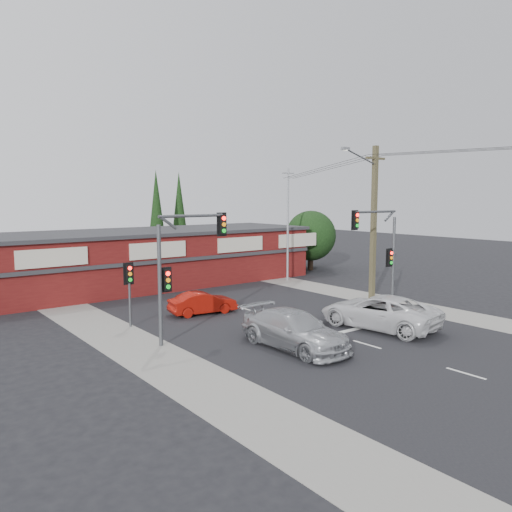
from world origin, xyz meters
TOP-DOWN VIEW (x-y plane):
  - ground at (0.00, 0.00)m, footprint 120.00×120.00m
  - road_strip at (0.00, 5.00)m, footprint 14.00×70.00m
  - verge_left at (-8.50, 5.00)m, footprint 3.00×70.00m
  - verge_right at (8.50, 5.00)m, footprint 3.00×70.00m
  - stop_line at (3.50, -1.50)m, footprint 6.50×0.35m
  - white_suv at (2.81, -2.06)m, footprint 3.76×6.54m
  - silver_suv at (-2.94, -1.94)m, footprint 2.43×5.74m
  - red_sedan at (-2.66, 6.21)m, footprint 4.05×1.91m
  - lane_dashes at (0.00, 1.17)m, footprint 0.12×39.94m
  - shop_building at (-0.99, 16.99)m, footprint 27.30×8.40m
  - tree_cluster at (14.69, 15.44)m, footprint 5.90×5.10m
  - conifer_near at (3.50, 24.00)m, footprint 1.80×1.80m
  - conifer_far at (7.00, 26.00)m, footprint 1.80×1.80m
  - traffic_mast_left at (-6.43, 2.00)m, footprint 3.77×0.27m
  - traffic_mast_right at (6.86, 1.00)m, footprint 3.96×0.27m
  - pedestal_signal at (-7.20, 6.01)m, footprint 0.55×0.27m
  - utility_pole at (8.36, 2.99)m, footprint 4.38×0.59m
  - steel_pole at (9.00, 12.00)m, footprint 1.20×0.16m
  - power_lines at (8.47, -2.47)m, footprint 2.01×29.00m

SIDE VIEW (x-z plane):
  - ground at x=0.00m, z-range 0.00..0.00m
  - road_strip at x=0.00m, z-range 0.00..0.01m
  - verge_left at x=-8.50m, z-range 0.00..0.02m
  - verge_right at x=8.50m, z-range 0.00..0.02m
  - stop_line at x=3.50m, z-range 0.01..0.02m
  - lane_dashes at x=0.00m, z-range 0.01..0.02m
  - red_sedan at x=-2.66m, z-range 0.00..1.28m
  - silver_suv at x=-2.94m, z-range 0.00..1.65m
  - white_suv at x=2.81m, z-range 0.00..1.72m
  - shop_building at x=-0.99m, z-range 0.02..4.25m
  - pedestal_signal at x=-7.20m, z-range 0.72..4.09m
  - tree_cluster at x=14.69m, z-range 0.15..5.65m
  - traffic_mast_left at x=-6.43m, z-range 0.94..6.92m
  - traffic_mast_right at x=6.86m, z-range 0.96..6.93m
  - steel_pole at x=9.00m, z-range 0.20..9.20m
  - utility_pole at x=8.36m, z-range 0.40..10.40m
  - conifer_near at x=3.50m, z-range 0.85..10.10m
  - conifer_far at x=7.00m, z-range 0.85..10.10m
  - power_lines at x=8.47m, z-range 8.43..9.65m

